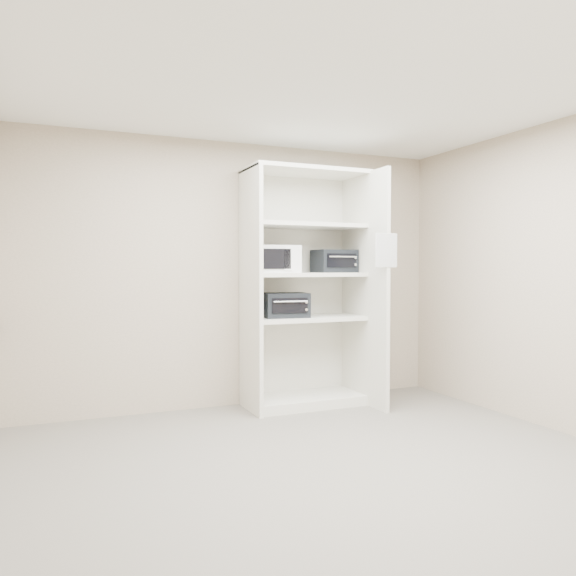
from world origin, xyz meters
name	(u,v)px	position (x,y,z in m)	size (l,w,h in m)	color
floor	(327,467)	(0.00, 0.00, 0.00)	(4.50, 4.00, 0.01)	slate
ceiling	(328,84)	(0.00, 0.00, 2.70)	(4.50, 4.00, 0.01)	white
wall_back	(239,275)	(0.00, 2.00, 1.35)	(4.50, 0.02, 2.70)	#BDAA96
wall_front	(571,285)	(0.00, -2.00, 1.35)	(4.50, 0.02, 2.70)	#BDAA96
wall_right	(560,276)	(2.25, 0.00, 1.35)	(0.02, 4.00, 2.70)	#BDAA96
shelving_unit	(309,296)	(0.67, 1.70, 1.13)	(1.24, 0.92, 2.42)	silver
microwave	(275,259)	(0.30, 1.74, 1.51)	(0.46, 0.35, 0.27)	white
toaster_oven_upper	(334,261)	(0.98, 1.75, 1.49)	(0.42, 0.31, 0.24)	black
toaster_oven_lower	(285,305)	(0.39, 1.69, 1.04)	(0.44, 0.33, 0.25)	black
paper_sign	(386,250)	(1.19, 1.07, 1.59)	(0.25, 0.01, 0.32)	white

